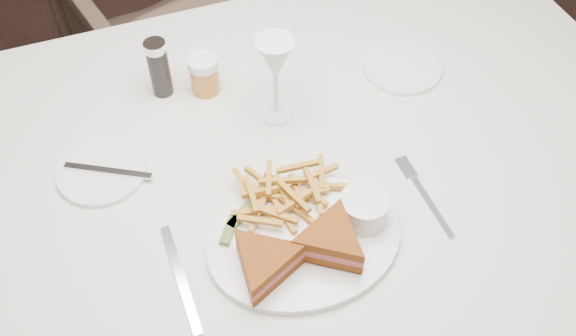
% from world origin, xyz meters
% --- Properties ---
extents(ground, '(5.00, 5.00, 0.00)m').
position_xyz_m(ground, '(0.00, 0.00, 0.00)').
color(ground, black).
rests_on(ground, ground).
extents(table, '(1.57, 1.10, 0.75)m').
position_xyz_m(table, '(-0.12, -0.14, 0.38)').
color(table, silver).
rests_on(table, ground).
extents(chair_far, '(0.81, 0.78, 0.68)m').
position_xyz_m(chair_far, '(-0.14, 0.83, 0.34)').
color(chair_far, '#4A382D').
rests_on(chair_far, ground).
extents(table_setting, '(0.78, 0.60, 0.18)m').
position_xyz_m(table_setting, '(-0.13, -0.21, 0.79)').
color(table_setting, white).
rests_on(table_setting, table).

